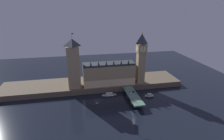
{
  "coord_description": "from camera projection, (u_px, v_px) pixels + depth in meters",
  "views": [
    {
      "loc": [
        -19.45,
        -179.57,
        98.38
      ],
      "look_at": [
        20.85,
        20.0,
        27.43
      ],
      "focal_mm": 30.0,
      "sensor_mm": 36.0,
      "label": 1
    }
  ],
  "objects": [
    {
      "name": "clock_tower",
      "position": [
        141.0,
        57.0,
        224.06
      ],
      "size": [
        11.11,
        11.22,
        62.39
      ],
      "color": "tan",
      "rests_on": "embankment"
    },
    {
      "name": "embankment",
      "position": [
        93.0,
        84.0,
        237.25
      ],
      "size": [
        220.0,
        42.0,
        6.57
      ],
      "color": "brown",
      "rests_on": "ground_plane"
    },
    {
      "name": "car_southbound_trail",
      "position": [
        133.0,
        92.0,
        209.42
      ],
      "size": [
        2.0,
        4.25,
        1.3
      ],
      "color": "navy",
      "rests_on": "bridge"
    },
    {
      "name": "pedestrian_near_rail",
      "position": [
        133.0,
        102.0,
        187.05
      ],
      "size": [
        0.38,
        0.38,
        1.61
      ],
      "color": "black",
      "rests_on": "bridge"
    },
    {
      "name": "victoria_tower",
      "position": [
        73.0,
        63.0,
        212.74
      ],
      "size": [
        14.15,
        14.15,
        63.33
      ],
      "color": "tan",
      "rests_on": "embankment"
    },
    {
      "name": "bridge",
      "position": [
        133.0,
        96.0,
        203.46
      ],
      "size": [
        11.25,
        46.0,
        5.97
      ],
      "color": "slate",
      "rests_on": "ground_plane"
    },
    {
      "name": "pedestrian_mid_walk",
      "position": [
        137.0,
        94.0,
        203.91
      ],
      "size": [
        0.38,
        0.38,
        1.76
      ],
      "color": "black",
      "rests_on": "bridge"
    },
    {
      "name": "ground_plane",
      "position": [
        97.0,
        101.0,
        202.23
      ],
      "size": [
        400.0,
        400.0,
        0.0
      ],
      "primitive_type": "plane",
      "color": "black"
    },
    {
      "name": "boat_downstream",
      "position": [
        149.0,
        96.0,
        211.67
      ],
      "size": [
        10.59,
        5.39,
        3.67
      ],
      "color": "#B2A893",
      "rests_on": "ground_plane"
    },
    {
      "name": "car_northbound_lead",
      "position": [
        130.0,
        93.0,
        207.2
      ],
      "size": [
        2.02,
        4.66,
        1.34
      ],
      "color": "white",
      "rests_on": "bridge"
    },
    {
      "name": "boat_upstream",
      "position": [
        109.0,
        95.0,
        212.93
      ],
      "size": [
        17.16,
        4.89,
        4.15
      ],
      "color": "white",
      "rests_on": "ground_plane"
    },
    {
      "name": "street_lamp_near",
      "position": [
        133.0,
        98.0,
        186.9
      ],
      "size": [
        1.34,
        0.6,
        6.97
      ],
      "color": "#2D3333",
      "rests_on": "bridge"
    },
    {
      "name": "parliament_hall",
      "position": [
        109.0,
        73.0,
        226.34
      ],
      "size": [
        61.63,
        18.02,
        32.09
      ],
      "color": "tan",
      "rests_on": "embankment"
    },
    {
      "name": "street_lamp_far",
      "position": [
        125.0,
        86.0,
        214.22
      ],
      "size": [
        1.34,
        0.6,
        6.63
      ],
      "color": "#2D3333",
      "rests_on": "bridge"
    }
  ]
}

